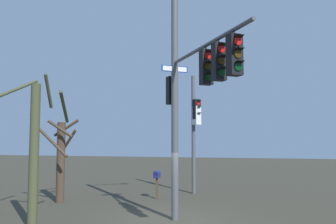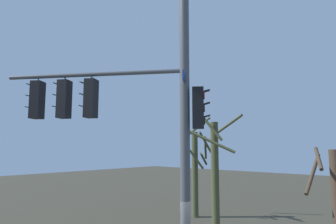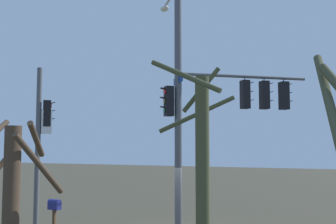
{
  "view_description": "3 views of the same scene",
  "coord_description": "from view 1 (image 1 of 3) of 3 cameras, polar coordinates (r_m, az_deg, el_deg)",
  "views": [
    {
      "loc": [
        12.65,
        2.58,
        3.07
      ],
      "look_at": [
        0.32,
        -0.05,
        4.02
      ],
      "focal_mm": 36.24,
      "sensor_mm": 36.0,
      "label": 1
    },
    {
      "loc": [
        -4.92,
        6.31,
        3.86
      ],
      "look_at": [
        0.08,
        0.67,
        4.78
      ],
      "focal_mm": 31.62,
      "sensor_mm": 36.0,
      "label": 2
    },
    {
      "loc": [
        4.15,
        -13.21,
        3.42
      ],
      "look_at": [
        -0.27,
        -0.38,
        4.5
      ],
      "focal_mm": 40.82,
      "sensor_mm": 36.0,
      "label": 3
    }
  ],
  "objects": [
    {
      "name": "ground_plane",
      "position": [
        13.27,
        0.54,
        -17.7
      ],
      "size": [
        80.0,
        80.0,
        0.0
      ],
      "primitive_type": "plane",
      "color": "#39372B"
    },
    {
      "name": "main_signal_pole_assembly",
      "position": [
        12.14,
        3.47,
        5.94
      ],
      "size": [
        6.01,
        3.33,
        9.6
      ],
      "rotation": [
        0.0,
        0.0,
        0.57
      ],
      "color": "#4C4F54",
      "rests_on": "ground"
    },
    {
      "name": "bare_tree_behind_pole",
      "position": [
        17.13,
        -17.6,
        -7.31
      ],
      "size": [
        1.64,
        1.68,
        4.0
      ],
      "color": "#433427",
      "rests_on": "ground"
    },
    {
      "name": "bare_tree_corner",
      "position": [
        12.8,
        -21.43,
        -5.57
      ],
      "size": [
        1.99,
        2.39,
        5.31
      ],
      "color": "#42472B",
      "rests_on": "ground"
    },
    {
      "name": "mailbox",
      "position": [
        17.37,
        -1.88,
        -10.8
      ],
      "size": [
        0.47,
        0.3,
        1.41
      ],
      "rotation": [
        0.0,
        0.0,
        1.44
      ],
      "color": "#4C3823",
      "rests_on": "ground"
    },
    {
      "name": "secondary_pole_assembly",
      "position": [
        18.83,
        4.55,
        -2.0
      ],
      "size": [
        0.66,
        0.61,
        6.54
      ],
      "rotation": [
        0.0,
        0.0,
        0.72
      ],
      "color": "#4C4F54",
      "rests_on": "ground"
    }
  ]
}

